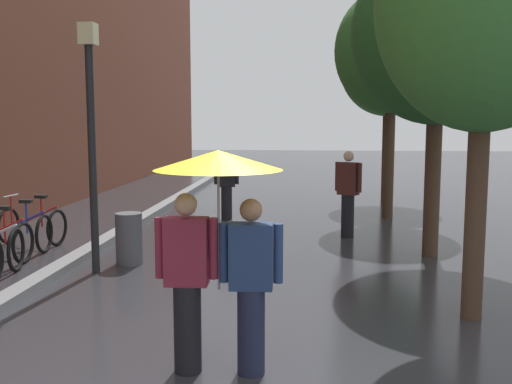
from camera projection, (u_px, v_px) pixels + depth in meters
ground_plane at (235, 365)px, 5.73m from camera, size 80.00×80.00×0.00m
kerb_strip at (163, 206)px, 15.89m from camera, size 0.30×36.00×0.12m
street_tree_0 at (485, 4)px, 6.65m from camera, size 2.48×2.48×5.15m
street_tree_1 at (438, 33)px, 9.88m from camera, size 2.90×2.90×5.39m
street_tree_2 at (392, 51)px, 13.83m from camera, size 2.68×2.68×5.45m
street_tree_3 at (388, 66)px, 16.90m from camera, size 2.73×2.73×5.34m
parked_bicycle_3 at (16, 232)px, 10.55m from camera, size 1.10×0.73×0.96m
parked_bicycle_4 at (32, 225)px, 11.20m from camera, size 1.15×0.81×0.96m
couple_under_umbrella at (218, 223)px, 5.42m from camera, size 1.19×1.19×2.10m
street_lamp_post at (91, 128)px, 8.94m from camera, size 0.24×0.24×3.80m
litter_bin at (129, 239)px, 9.71m from camera, size 0.44×0.44×0.85m
pedestrian_walking_midground at (348, 192)px, 11.87m from camera, size 0.52×0.45×1.75m
pedestrian_walking_far at (227, 184)px, 14.02m from camera, size 0.58×0.37×1.60m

